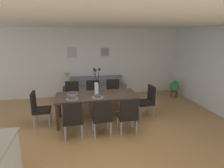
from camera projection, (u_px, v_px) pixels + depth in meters
name	position (u px, v px, depth m)	size (l,w,h in m)	color
ground_plane	(102.00, 135.00, 4.58)	(9.00, 9.00, 0.00)	#A87A47
back_wall_panel	(89.00, 63.00, 7.34)	(9.00, 0.10, 2.60)	silver
ceiling_panel	(97.00, 21.00, 4.30)	(9.00, 7.20, 0.08)	white
dining_table	(97.00, 97.00, 5.22)	(2.20, 0.95, 0.74)	#3D2D23
dining_chair_near_left	(73.00, 118.00, 4.31)	(0.44, 0.44, 0.92)	black
dining_chair_near_right	(72.00, 95.00, 5.96)	(0.45, 0.45, 0.92)	black
dining_chair_far_left	(102.00, 115.00, 4.44)	(0.45, 0.45, 0.92)	black
dining_chair_far_right	(93.00, 94.00, 6.09)	(0.44, 0.44, 0.92)	black
dining_chair_mid_left	(128.00, 114.00, 4.53)	(0.44, 0.44, 0.92)	black
dining_chair_mid_right	(113.00, 92.00, 6.22)	(0.45, 0.45, 0.92)	black
dining_chair_head_west	(39.00, 107.00, 4.94)	(0.44, 0.44, 0.92)	black
dining_chair_head_east	(148.00, 99.00, 5.53)	(0.45, 0.45, 0.92)	black
centerpiece_vase	(97.00, 85.00, 5.14)	(0.21, 0.23, 0.73)	white
placemat_near_left	(72.00, 99.00, 4.88)	(0.32, 0.32, 0.01)	#7F705B
bowl_near_left	(72.00, 97.00, 4.87)	(0.17, 0.17, 0.07)	#475166
placemat_near_right	(72.00, 94.00, 5.28)	(0.32, 0.32, 0.01)	#7F705B
bowl_near_right	(72.00, 93.00, 5.27)	(0.17, 0.17, 0.07)	#475166
placemat_far_left	(98.00, 97.00, 5.00)	(0.32, 0.32, 0.01)	#7F705B
bowl_far_left	(98.00, 96.00, 4.99)	(0.17, 0.17, 0.07)	#475166
sofa	(98.00, 91.00, 7.12)	(1.99, 0.84, 0.80)	slate
side_table	(68.00, 93.00, 6.96)	(0.36, 0.36, 0.52)	#33261E
table_lamp	(67.00, 76.00, 6.80)	(0.22, 0.22, 0.51)	beige
framed_picture_left	(72.00, 53.00, 7.05)	(0.34, 0.03, 0.38)	#B2ADA3
framed_picture_center	(105.00, 52.00, 7.29)	(0.35, 0.03, 0.33)	#B2ADA3
potted_plant	(174.00, 88.00, 7.28)	(0.36, 0.36, 0.67)	brown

